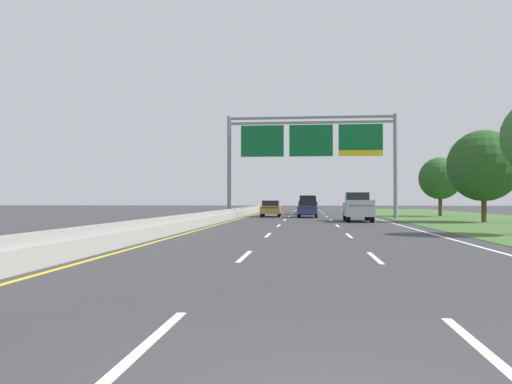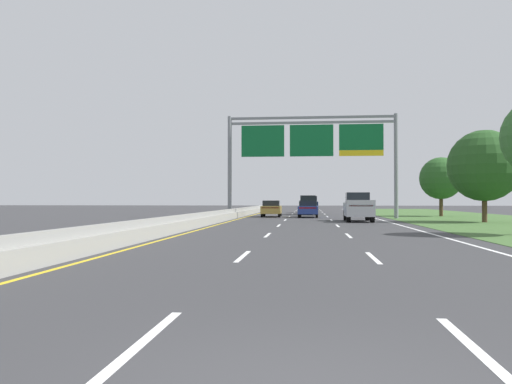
{
  "view_description": "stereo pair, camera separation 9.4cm",
  "coord_description": "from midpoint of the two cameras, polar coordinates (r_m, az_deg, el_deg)",
  "views": [
    {
      "loc": [
        -0.05,
        -4.33,
        1.63
      ],
      "look_at": [
        -3.11,
        26.53,
        2.1
      ],
      "focal_mm": 36.27,
      "sensor_mm": 36.0,
      "label": 1
    },
    {
      "loc": [
        0.05,
        -4.32,
        1.63
      ],
      "look_at": [
        -3.11,
        26.53,
        2.1
      ],
      "focal_mm": 36.27,
      "sensor_mm": 36.0,
      "label": 2
    }
  ],
  "objects": [
    {
      "name": "ground_plane",
      "position": [
        39.36,
        5.67,
        -3.25
      ],
      "size": [
        220.0,
        220.0,
        0.0
      ],
      "primitive_type": "plane",
      "color": "#333335"
    },
    {
      "name": "median_barrier_concrete",
      "position": [
        39.89,
        -3.87,
        -2.71
      ],
      "size": [
        0.6,
        110.0,
        0.85
      ],
      "color": "gray",
      "rests_on": "ground"
    },
    {
      "name": "car_blue_centre_lane_sedan",
      "position": [
        48.65,
        5.66,
        -1.83
      ],
      "size": [
        1.9,
        4.43,
        1.57
      ],
      "rotation": [
        0.0,
        0.0,
        1.55
      ],
      "color": "navy",
      "rests_on": "ground"
    },
    {
      "name": "overhead_sign_gantry",
      "position": [
        46.25,
        6.03,
        5.19
      ],
      "size": [
        15.06,
        0.42,
        9.19
      ],
      "color": "gray",
      "rests_on": "ground"
    },
    {
      "name": "grass_verge_right",
      "position": [
        41.75,
        25.21,
        -3.02
      ],
      "size": [
        14.0,
        110.0,
        0.02
      ],
      "primitive_type": "cube",
      "color": "#3D602D",
      "rests_on": "ground"
    },
    {
      "name": "lane_striping",
      "position": [
        38.9,
        5.67,
        -3.27
      ],
      "size": [
        11.96,
        106.0,
        0.01
      ],
      "color": "white",
      "rests_on": "ground"
    },
    {
      "name": "roadside_tree_mid",
      "position": [
        40.86,
        23.76,
        2.67
      ],
      "size": [
        5.17,
        5.17,
        6.69
      ],
      "color": "#4C3823",
      "rests_on": "ground"
    },
    {
      "name": "pickup_truck_silver",
      "position": [
        39.96,
        11.1,
        -1.66
      ],
      "size": [
        2.09,
        5.43,
        2.2
      ],
      "rotation": [
        0.0,
        0.0,
        1.55
      ],
      "color": "#B2B5BA",
      "rests_on": "ground"
    },
    {
      "name": "roadside_tree_far",
      "position": [
        53.95,
        19.6,
        1.43
      ],
      "size": [
        4.14,
        4.14,
        5.83
      ],
      "color": "#4C3823",
      "rests_on": "ground"
    },
    {
      "name": "car_darkgreen_centre_lane_suv",
      "position": [
        57.07,
        5.61,
        -1.41
      ],
      "size": [
        1.97,
        4.73,
        2.11
      ],
      "rotation": [
        0.0,
        0.0,
        1.59
      ],
      "color": "#193D23",
      "rests_on": "ground"
    },
    {
      "name": "car_navy_centre_lane_suv",
      "position": [
        64.62,
        5.85,
        -1.34
      ],
      "size": [
        1.94,
        4.72,
        2.11
      ],
      "rotation": [
        0.0,
        0.0,
        1.58
      ],
      "color": "#161E47",
      "rests_on": "ground"
    },
    {
      "name": "car_gold_left_lane_sedan",
      "position": [
        49.68,
        1.6,
        -1.81
      ],
      "size": [
        1.9,
        4.43,
        1.57
      ],
      "rotation": [
        0.0,
        0.0,
        1.59
      ],
      "color": "#A38438",
      "rests_on": "ground"
    }
  ]
}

